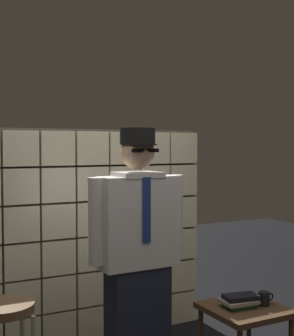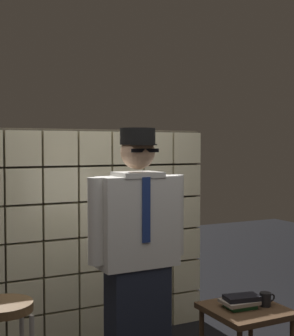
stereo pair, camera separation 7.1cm
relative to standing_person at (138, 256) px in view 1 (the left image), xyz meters
name	(u,v)px [view 1 (the left image)]	position (x,y,z in m)	size (l,w,h in m)	color
glass_block_wall	(91,236)	(0.05, 0.98, -0.04)	(2.10, 0.10, 1.81)	beige
standing_person	(138,256)	(0.00, 0.00, 0.00)	(0.70, 0.30, 1.76)	#1E2333
side_table	(245,316)	(0.73, -0.22, -0.46)	(0.52, 0.52, 0.53)	#513823
book_stack	(239,301)	(0.69, -0.21, -0.35)	(0.27, 0.20, 0.09)	#1E592D
coffee_mug	(264,298)	(0.87, -0.26, -0.34)	(0.13, 0.08, 0.09)	black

